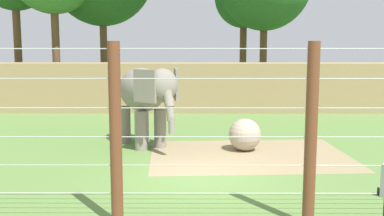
{
  "coord_description": "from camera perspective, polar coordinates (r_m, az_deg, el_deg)",
  "views": [
    {
      "loc": [
        -0.2,
        -11.77,
        3.48
      ],
      "look_at": [
        -0.28,
        3.07,
        1.4
      ],
      "focal_mm": 43.04,
      "sensor_mm": 36.0,
      "label": 1
    }
  ],
  "objects": [
    {
      "name": "dirt_patch",
      "position": [
        14.67,
        7.1,
        -5.8
      ],
      "size": [
        6.4,
        4.77,
        0.01
      ],
      "primitive_type": "cube",
      "rotation": [
        0.0,
        0.0,
        0.05
      ],
      "color": "#937F5B",
      "rests_on": "ground"
    },
    {
      "name": "cable_fence",
      "position": [
        8.68,
        2.13,
        -3.36
      ],
      "size": [
        11.64,
        0.23,
        3.53
      ],
      "color": "brown",
      "rests_on": "ground"
    },
    {
      "name": "embankment_wall",
      "position": [
        23.81,
        0.79,
        2.6
      ],
      "size": [
        36.0,
        1.8,
        2.5
      ],
      "primitive_type": "cube",
      "color": "#997F56",
      "rests_on": "ground"
    },
    {
      "name": "enrichment_ball",
      "position": [
        15.15,
        6.55,
        -3.3
      ],
      "size": [
        1.06,
        1.06,
        1.06
      ],
      "primitive_type": "sphere",
      "color": "tan",
      "rests_on": "ground"
    },
    {
      "name": "elephant",
      "position": [
        15.53,
        -5.82,
        1.73
      ],
      "size": [
        2.66,
        3.3,
        2.72
      ],
      "color": "gray",
      "rests_on": "ground"
    },
    {
      "name": "ground_plane",
      "position": [
        12.28,
        1.25,
        -8.49
      ],
      "size": [
        120.0,
        120.0,
        0.0
      ],
      "primitive_type": "plane",
      "color": "#5B7F3D"
    }
  ]
}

